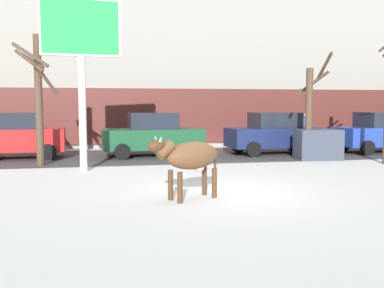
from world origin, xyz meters
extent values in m
plane|color=silver|center=(0.00, 0.00, 0.00)|extent=(120.00, 120.00, 0.00)
cube|color=#423F3F|center=(0.00, 8.06, 0.00)|extent=(60.00, 5.60, 0.01)
cube|color=gray|center=(0.00, 14.78, 6.50)|extent=(44.00, 6.00, 13.00)
cube|color=#5B2823|center=(0.00, 11.73, 1.60)|extent=(43.12, 0.10, 2.80)
ellipsoid|color=brown|center=(-0.73, -0.45, 1.02)|extent=(1.52, 1.13, 0.64)
cylinder|color=#472D19|center=(-1.09, -0.83, 0.35)|extent=(0.12, 0.12, 0.70)
cylinder|color=#472D19|center=(-1.25, -0.47, 0.35)|extent=(0.12, 0.12, 0.70)
cylinder|color=#472D19|center=(-0.20, -0.42, 0.35)|extent=(0.12, 0.12, 0.70)
cylinder|color=#472D19|center=(-0.36, -0.06, 0.35)|extent=(0.12, 0.12, 0.70)
cylinder|color=brown|center=(-1.41, -0.76, 1.20)|extent=(0.54, 0.44, 0.44)
ellipsoid|color=#472D19|center=(-1.61, -0.85, 1.30)|extent=(0.50, 0.40, 0.28)
cone|color=beige|center=(-1.52, -0.94, 1.46)|extent=(0.10, 0.13, 0.15)
cone|color=beige|center=(-1.62, -0.74, 1.46)|extent=(0.10, 0.13, 0.15)
cylinder|color=#472D19|center=(-0.12, -0.17, 0.77)|extent=(0.06, 0.06, 0.60)
ellipsoid|color=beige|center=(-0.57, -0.37, 0.72)|extent=(0.35, 0.34, 0.20)
cylinder|color=silver|center=(-3.47, 4.27, 1.90)|extent=(0.24, 0.24, 3.80)
cube|color=silver|center=(-3.47, 4.27, 4.65)|extent=(2.53, 0.44, 1.82)
cube|color=green|center=(-3.47, 4.24, 4.65)|extent=(2.40, 0.39, 1.70)
cube|color=red|center=(-6.20, 8.21, 0.77)|extent=(3.60, 1.92, 0.90)
cube|color=#1E232D|center=(-6.35, 8.20, 1.54)|extent=(1.89, 1.61, 0.64)
cylinder|color=black|center=(-5.12, 9.13, 0.32)|extent=(0.65, 0.26, 0.64)
cylinder|color=black|center=(-5.01, 7.44, 0.32)|extent=(0.65, 0.26, 0.64)
cube|color=#194C2D|center=(-0.83, 8.07, 0.74)|extent=(4.30, 2.03, 0.84)
cube|color=#1E232D|center=(-0.83, 8.07, 1.50)|extent=(2.10, 1.67, 0.68)
cylinder|color=black|center=(0.48, 9.04, 0.32)|extent=(0.65, 0.26, 0.64)
cylinder|color=black|center=(0.59, 7.28, 0.32)|extent=(0.65, 0.26, 0.64)
cylinder|color=black|center=(-2.25, 8.86, 0.32)|extent=(0.65, 0.26, 0.64)
cylinder|color=black|center=(-2.13, 7.10, 0.32)|extent=(0.65, 0.26, 0.64)
cube|color=#19234C|center=(4.59, 7.93, 0.74)|extent=(4.30, 2.03, 0.84)
cube|color=#1E232D|center=(4.59, 7.93, 1.50)|extent=(2.10, 1.67, 0.68)
cylinder|color=black|center=(5.90, 8.89, 0.32)|extent=(0.65, 0.26, 0.64)
cylinder|color=black|center=(6.01, 7.14, 0.32)|extent=(0.65, 0.26, 0.64)
cylinder|color=black|center=(3.17, 8.72, 0.32)|extent=(0.65, 0.26, 0.64)
cylinder|color=black|center=(3.29, 6.96, 0.32)|extent=(0.65, 0.26, 0.64)
cube|color=#233D9E|center=(9.65, 7.59, 0.74)|extent=(4.30, 2.03, 0.84)
cube|color=#1E232D|center=(9.65, 7.59, 1.50)|extent=(2.10, 1.67, 0.68)
cylinder|color=black|center=(8.24, 8.38, 0.32)|extent=(0.65, 0.26, 0.64)
cylinder|color=black|center=(8.35, 6.63, 0.32)|extent=(0.65, 0.26, 0.64)
cylinder|color=#282833|center=(5.36, 10.94, 0.44)|extent=(0.24, 0.24, 0.88)
cube|color=#386B42|center=(5.36, 10.94, 1.20)|extent=(0.36, 0.22, 0.64)
sphere|color=tan|center=(5.36, 10.94, 1.63)|extent=(0.20, 0.20, 0.20)
cylinder|color=#282833|center=(7.49, 10.94, 0.44)|extent=(0.24, 0.24, 0.88)
cube|color=#2D4C93|center=(7.49, 10.94, 1.20)|extent=(0.36, 0.22, 0.64)
sphere|color=tan|center=(7.49, 10.94, 1.63)|extent=(0.20, 0.20, 0.20)
cylinder|color=#4C3828|center=(-5.08, 5.94, 2.32)|extent=(0.27, 0.27, 4.65)
cylinder|color=#4C3828|center=(-5.27, 5.47, 3.68)|extent=(1.04, 0.53, 0.82)
cylinder|color=#4C3828|center=(-5.18, 5.57, 3.68)|extent=(0.83, 0.33, 0.56)
cylinder|color=#4C3828|center=(-4.78, 5.60, 3.09)|extent=(0.82, 0.75, 1.13)
cylinder|color=#4C3828|center=(-5.21, 5.35, 3.87)|extent=(1.26, 0.39, 0.86)
cylinder|color=#4C3828|center=(5.04, 5.52, 1.80)|extent=(0.27, 0.27, 3.60)
cylinder|color=#4C3828|center=(5.44, 5.86, 3.11)|extent=(0.82, 0.94, 0.82)
cylinder|color=#4C3828|center=(5.62, 5.51, 3.65)|extent=(0.15, 1.25, 1.06)
cylinder|color=#4C3828|center=(4.73, 5.74, 2.60)|extent=(0.56, 0.72, 0.47)
cube|color=#383D4C|center=(5.56, 5.71, 0.60)|extent=(1.79, 1.25, 1.20)
camera|label=1|loc=(-2.59, -10.17, 2.21)|focal=40.30mm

